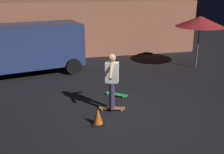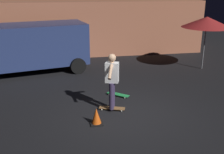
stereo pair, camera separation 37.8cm
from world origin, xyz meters
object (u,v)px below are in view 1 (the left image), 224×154
object	(u,v)px
skater	(112,77)
traffic_cone	(98,117)
patio_umbrella	(200,21)
skateboard_spare	(116,94)
skateboard_ridden	(112,108)
parked_van	(25,46)

from	to	relation	value
skater	traffic_cone	xyz separation A→B (m)	(-0.57, -0.79, -0.83)
patio_umbrella	skater	bearing A→B (deg)	-143.89
skateboard_spare	skateboard_ridden	bearing A→B (deg)	-111.18
parked_van	skater	size ratio (longest dim) A/B	2.93
patio_umbrella	traffic_cone	size ratio (longest dim) A/B	5.00
patio_umbrella	traffic_cone	world-z (taller)	patio_umbrella
patio_umbrella	skater	distance (m)	5.92
parked_van	skateboard_spare	bearing A→B (deg)	-47.42
patio_umbrella	skateboard_spare	bearing A→B (deg)	-150.79
parked_van	traffic_cone	bearing A→B (deg)	-67.74
skateboard_ridden	skateboard_spare	world-z (taller)	same
patio_umbrella	skateboard_ridden	world-z (taller)	patio_umbrella
skater	traffic_cone	size ratio (longest dim) A/B	3.63
traffic_cone	skateboard_ridden	bearing A→B (deg)	53.94
parked_van	skateboard_spare	xyz separation A→B (m)	(3.09, -3.36, -1.11)
skateboard_ridden	skateboard_spare	distance (m)	1.10
patio_umbrella	skateboard_spare	distance (m)	5.34
skater	patio_umbrella	bearing A→B (deg)	36.11
skater	traffic_cone	bearing A→B (deg)	-126.06
patio_umbrella	skater	world-z (taller)	patio_umbrella
traffic_cone	patio_umbrella	bearing A→B (deg)	38.64
parked_van	skateboard_ridden	bearing A→B (deg)	-58.47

